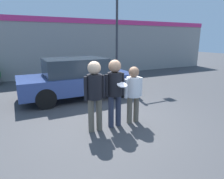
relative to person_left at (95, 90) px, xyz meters
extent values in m
plane|color=#3F3F42|center=(0.74, 0.11, -1.09)|extent=(56.00, 56.00, 0.00)
cube|color=gray|center=(0.74, 7.93, 0.67)|extent=(24.00, 0.18, 3.53)
cube|color=#E0337A|center=(0.74, 7.82, 2.28)|extent=(24.00, 0.04, 0.30)
cylinder|color=#665B4C|center=(-0.11, 0.00, -0.66)|extent=(0.15, 0.15, 0.86)
cylinder|color=#665B4C|center=(0.11, 0.00, -0.66)|extent=(0.15, 0.15, 0.86)
cylinder|color=black|center=(0.00, 0.00, 0.08)|extent=(0.38, 0.38, 0.61)
cylinder|color=black|center=(-0.23, 0.00, 0.06)|extent=(0.09, 0.09, 0.59)
cylinder|color=black|center=(0.23, 0.00, 0.06)|extent=(0.09, 0.09, 0.59)
sphere|color=#DBB28E|center=(0.00, 0.00, 0.54)|extent=(0.32, 0.32, 0.32)
cylinder|color=#2D3347|center=(0.47, 0.04, -0.66)|extent=(0.15, 0.15, 0.87)
cylinder|color=#2D3347|center=(0.69, 0.04, -0.66)|extent=(0.15, 0.15, 0.87)
cylinder|color=black|center=(0.58, 0.04, 0.08)|extent=(0.38, 0.38, 0.61)
cylinder|color=black|center=(0.35, 0.04, 0.06)|extent=(0.09, 0.09, 0.59)
cylinder|color=black|center=(0.81, 0.04, 0.06)|extent=(0.09, 0.09, 0.59)
sphere|color=tan|center=(0.58, 0.04, 0.55)|extent=(0.32, 0.32, 0.32)
cylinder|color=silver|center=(0.65, -0.23, 0.11)|extent=(0.26, 0.25, 0.10)
cylinder|color=#665B4C|center=(1.04, 0.03, -0.71)|extent=(0.15, 0.15, 0.76)
cylinder|color=#665B4C|center=(1.26, 0.03, -0.71)|extent=(0.15, 0.15, 0.76)
cylinder|color=silver|center=(1.15, 0.03, -0.06)|extent=(0.39, 0.39, 0.54)
cylinder|color=silver|center=(0.92, 0.03, -0.08)|extent=(0.09, 0.09, 0.53)
cylinder|color=silver|center=(1.39, 0.03, -0.08)|extent=(0.09, 0.09, 0.53)
sphere|color=#8C664C|center=(1.15, 0.03, 0.36)|extent=(0.29, 0.29, 0.29)
cube|color=#334784|center=(0.52, 3.14, -0.48)|extent=(4.48, 1.86, 0.63)
cube|color=#28333D|center=(0.43, 3.14, 0.16)|extent=(2.33, 1.60, 0.65)
cylinder|color=black|center=(1.91, 3.97, -0.74)|extent=(0.70, 0.22, 0.70)
cylinder|color=black|center=(1.91, 2.31, -0.74)|extent=(0.70, 0.22, 0.70)
cylinder|color=black|center=(-0.86, 3.97, -0.74)|extent=(0.70, 0.22, 0.70)
cylinder|color=black|center=(-0.86, 2.31, -0.74)|extent=(0.70, 0.22, 0.70)
cylinder|color=#38383D|center=(3.21, 4.91, 1.68)|extent=(0.12, 0.12, 5.54)
camera|label=1|loc=(-1.74, -4.45, 1.23)|focal=32.00mm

